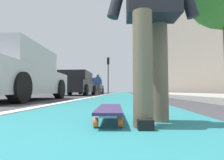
{
  "coord_description": "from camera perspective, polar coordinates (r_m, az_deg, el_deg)",
  "views": [
    {
      "loc": [
        -0.61,
        -0.21,
        0.25
      ],
      "look_at": [
        11.83,
        0.57,
        1.02
      ],
      "focal_mm": 29.74,
      "sensor_mm": 36.0,
      "label": 1
    }
  ],
  "objects": [
    {
      "name": "ground_plane",
      "position": [
        10.62,
        2.45,
        -4.87
      ],
      "size": [
        80.0,
        80.0,
        0.0
      ],
      "primitive_type": "plane",
      "color": "#38383D"
    },
    {
      "name": "parked_car_far",
      "position": [
        18.13,
        -6.13,
        -2.07
      ],
      "size": [
        4.25,
        1.97,
        1.47
      ],
      "color": "navy",
      "rests_on": "ground"
    },
    {
      "name": "skater_person",
      "position": [
        1.61,
        12.18,
        21.92
      ],
      "size": [
        0.47,
        0.72,
        1.64
      ],
      "color": "brown",
      "rests_on": "ground"
    },
    {
      "name": "building_facade",
      "position": [
        24.03,
        18.9,
        9.01
      ],
      "size": [
        40.0,
        1.2,
        10.77
      ],
      "primitive_type": "cube",
      "color": "gray",
      "rests_on": "ground"
    },
    {
      "name": "parked_car_mid",
      "position": [
        12.0,
        -10.8,
        -1.2
      ],
      "size": [
        4.19,
        1.97,
        1.49
      ],
      "color": "black",
      "rests_on": "ground"
    },
    {
      "name": "skateboard",
      "position": [
        1.59,
        -0.77,
        -9.14
      ],
      "size": [
        0.85,
        0.24,
        0.11
      ],
      "color": "orange",
      "rests_on": "ground"
    },
    {
      "name": "lane_stripe_white",
      "position": [
        20.66,
        -0.3,
        -4.21
      ],
      "size": [
        52.0,
        0.16,
        0.01
      ],
      "primitive_type": "cube",
      "color": "silver",
      "rests_on": "ground"
    },
    {
      "name": "pedestrian_distant",
      "position": [
        14.43,
        -4.35,
        -0.89
      ],
      "size": [
        0.45,
        0.7,
        1.59
      ],
      "color": "brown",
      "rests_on": "ground"
    },
    {
      "name": "traffic_light",
      "position": [
        21.82,
        -1.17,
        3.52
      ],
      "size": [
        0.33,
        0.28,
        4.23
      ],
      "color": "#2D2D2D",
      "rests_on": "ground"
    },
    {
      "name": "parked_car_near",
      "position": [
        5.81,
        -27.67,
        1.49
      ],
      "size": [
        4.32,
        2.01,
        1.49
      ],
      "color": "#B7B7BC",
      "rests_on": "ground"
    },
    {
      "name": "bike_lane_paint",
      "position": [
        24.61,
        3.08,
        -4.09
      ],
      "size": [
        56.0,
        2.06,
        0.0
      ],
      "primitive_type": "cube",
      "color": "#237075",
      "rests_on": "ground"
    },
    {
      "name": "sidewalk_curb",
      "position": [
        18.92,
        13.89,
        -3.97
      ],
      "size": [
        52.0,
        3.2,
        0.13
      ],
      "primitive_type": "cube",
      "color": "#9E9B93",
      "rests_on": "ground"
    }
  ]
}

